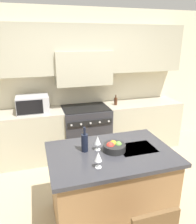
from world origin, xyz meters
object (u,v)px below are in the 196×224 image
Objects in this scene: range_stove at (86,131)px; microwave at (33,104)px; fruit_bowl at (114,147)px; oil_bottle_on_counter at (116,101)px; wine_bottle at (85,142)px; wine_glass_near at (98,157)px; wine_glass_far at (98,141)px.

microwave is (-0.93, 0.02, 0.61)m from range_stove.
oil_bottle_on_counter is (0.67, 1.69, 0.04)m from fruit_bowl.
fruit_bowl is (-0.07, -1.68, 0.50)m from range_stove.
wine_glass_near is (0.05, -0.37, 0.00)m from wine_bottle.
wine_glass_near is 0.67× the size of fruit_bowl.
wine_glass_near is at bearing -73.38° from microwave.
wine_glass_far is 0.67× the size of fruit_bowl.
wine_bottle is at bearing 164.61° from fruit_bowl.
range_stove is 0.81m from oil_bottle_on_counter.
fruit_bowl is at bearing -63.00° from microwave.
fruit_bowl is (0.32, -0.09, -0.06)m from wine_bottle.
fruit_bowl is 1.32× the size of oil_bottle_on_counter.
wine_glass_far is 0.20m from fruit_bowl.
wine_glass_far is (-0.25, -1.61, 0.57)m from range_stove.
wine_glass_near is 0.40m from fruit_bowl.
range_stove is 3.63× the size of fruit_bowl.
wine_glass_far is (0.15, -0.02, 0.00)m from wine_bottle.
wine_glass_near is at bearing -134.33° from fruit_bowl.
fruit_bowl is at bearing -111.71° from oil_bottle_on_counter.
oil_bottle_on_counter is at bearing 1.58° from range_stove.
wine_bottle is at bearing -121.89° from oil_bottle_on_counter.
wine_glass_far is at bearing -98.68° from range_stove.
fruit_bowl reaches higher than range_stove.
microwave reaches higher than wine_glass_near.
oil_bottle_on_counter is at bearing -0.07° from microwave.
microwave reaches higher than wine_glass_far.
oil_bottle_on_counter reaches higher than wine_glass_near.
microwave is 2.06m from wine_glass_near.
fruit_bowl is (0.18, -0.07, -0.07)m from wine_glass_far.
wine_glass_near is (-0.34, -1.96, 0.57)m from range_stove.
range_stove is 1.73m from wine_bottle.
wine_glass_near is 1.00× the size of wine_glass_far.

